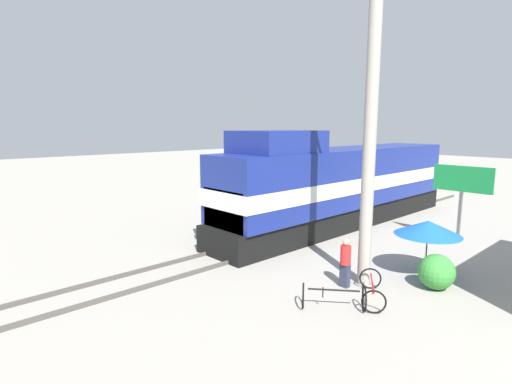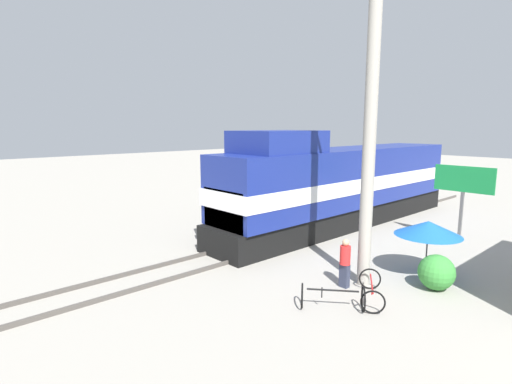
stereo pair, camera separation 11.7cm
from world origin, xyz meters
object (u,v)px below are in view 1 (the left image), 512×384
at_px(billboard_sign, 462,184).
at_px(bicycle, 372,289).
at_px(locomotive, 339,185).
at_px(bicycle_spare, 333,297).
at_px(person_bystander, 345,261).
at_px(vendor_umbrella, 428,228).
at_px(utility_pole, 371,105).

distance_m(billboard_sign, bicycle, 8.64).
bearing_deg(locomotive, bicycle_spare, -54.96).
bearing_deg(bicycle_spare, bicycle, 121.72).
distance_m(locomotive, bicycle_spare, 10.03).
xyz_separation_m(locomotive, bicycle_spare, (5.66, -8.08, -1.79)).
bearing_deg(billboard_sign, person_bystander, -93.45).
height_order(vendor_umbrella, bicycle_spare, vendor_umbrella).
xyz_separation_m(utility_pole, vendor_umbrella, (1.05, 2.25, -4.11)).
height_order(utility_pole, vendor_umbrella, utility_pole).
bearing_deg(bicycle, person_bystander, 132.61).
relative_size(vendor_umbrella, bicycle, 1.19).
bearing_deg(vendor_umbrella, utility_pole, -114.98).
bearing_deg(vendor_umbrella, person_bystander, -113.98).
bearing_deg(utility_pole, bicycle, -47.02).
bearing_deg(utility_pole, billboard_sign, 88.24).
height_order(locomotive, person_bystander, locomotive).
bearing_deg(person_bystander, locomotive, 127.35).
xyz_separation_m(utility_pole, bicycle_spare, (0.45, -2.27, -5.44)).
bearing_deg(person_bystander, vendor_umbrella, 66.02).
xyz_separation_m(billboard_sign, person_bystander, (-0.48, -8.04, -1.78)).
bearing_deg(person_bystander, bicycle, -12.99).
bearing_deg(bicycle_spare, locomotive, 175.08).
xyz_separation_m(locomotive, utility_pole, (5.21, -5.80, 3.65)).
bearing_deg(locomotive, person_bystander, -52.65).
distance_m(locomotive, billboard_sign, 5.68).
relative_size(utility_pole, billboard_sign, 3.35).
bearing_deg(bicycle, utility_pole, 98.58).
xyz_separation_m(person_bystander, bicycle_spare, (0.71, -1.59, -0.49)).
height_order(vendor_umbrella, billboard_sign, billboard_sign).
bearing_deg(billboard_sign, bicycle, -85.44).
bearing_deg(billboard_sign, bicycle_spare, -88.66).
xyz_separation_m(person_bystander, bicycle, (1.15, -0.26, -0.51)).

